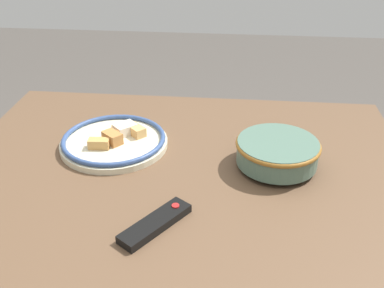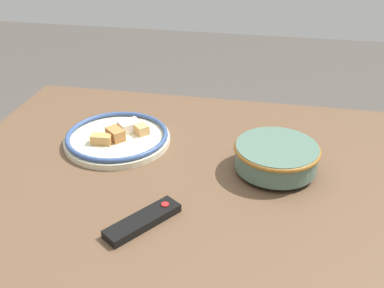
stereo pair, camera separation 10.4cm
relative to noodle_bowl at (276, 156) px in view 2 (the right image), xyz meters
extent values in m
cube|color=brown|center=(0.25, 0.07, -0.07)|extent=(1.25, 1.01, 0.04)
cylinder|color=brown|center=(-0.30, -0.37, -0.45)|extent=(0.06, 0.06, 0.73)
cylinder|color=brown|center=(0.81, -0.37, -0.45)|extent=(0.06, 0.06, 0.73)
cylinder|color=#4C6B5B|center=(0.00, 0.00, -0.04)|extent=(0.10, 0.10, 0.01)
cylinder|color=#4C6B5B|center=(0.00, 0.00, 0.00)|extent=(0.22, 0.22, 0.06)
cylinder|color=#C67A33|center=(0.00, 0.00, -0.01)|extent=(0.19, 0.19, 0.05)
torus|color=#936023|center=(0.00, 0.00, 0.02)|extent=(0.22, 0.22, 0.01)
cylinder|color=beige|center=(0.46, -0.07, -0.04)|extent=(0.31, 0.31, 0.02)
torus|color=#334C7F|center=(0.46, -0.07, -0.02)|extent=(0.30, 0.30, 0.01)
cube|color=#B2753D|center=(0.47, -0.09, -0.02)|extent=(0.07, 0.07, 0.02)
cube|color=#B2753D|center=(0.46, -0.13, -0.02)|extent=(0.05, 0.05, 0.02)
cube|color=#B2753D|center=(0.46, -0.05, -0.01)|extent=(0.07, 0.06, 0.03)
cube|color=silver|center=(0.44, -0.11, -0.01)|extent=(0.08, 0.08, 0.03)
cube|color=tan|center=(0.49, -0.02, -0.01)|extent=(0.06, 0.03, 0.03)
cube|color=tan|center=(0.41, -0.11, -0.01)|extent=(0.07, 0.07, 0.03)
cube|color=black|center=(0.28, 0.28, -0.04)|extent=(0.15, 0.18, 0.02)
cylinder|color=red|center=(0.24, 0.22, -0.02)|extent=(0.02, 0.02, 0.00)
camera|label=1|loc=(0.13, 1.04, 0.61)|focal=42.00mm
camera|label=2|loc=(0.02, 1.03, 0.61)|focal=42.00mm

